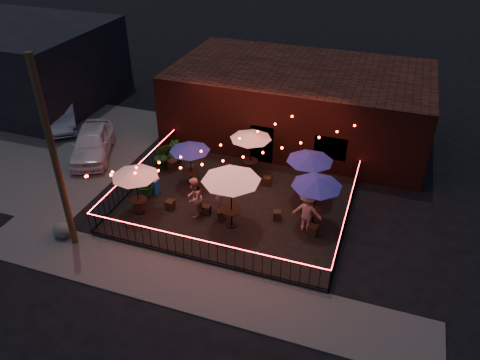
% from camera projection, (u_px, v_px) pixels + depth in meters
% --- Properties ---
extents(ground, '(110.00, 110.00, 0.00)m').
position_uv_depth(ground, '(220.00, 232.00, 19.93)').
color(ground, black).
rests_on(ground, ground).
extents(patio, '(10.00, 8.00, 0.15)m').
position_uv_depth(patio, '(235.00, 205.00, 21.48)').
color(patio, black).
rests_on(patio, ground).
extents(sidewalk, '(18.00, 2.50, 0.05)m').
position_uv_depth(sidewalk, '(188.00, 284.00, 17.34)').
color(sidewalk, '#464341').
rests_on(sidewalk, ground).
extents(parking_lot, '(11.00, 12.00, 0.02)m').
position_uv_depth(parking_lot, '(48.00, 145.00, 26.44)').
color(parking_lot, '#464341').
rests_on(parking_lot, ground).
extents(brick_building, '(14.00, 8.00, 4.00)m').
position_uv_depth(brick_building, '(300.00, 103.00, 26.49)').
color(brick_building, black).
rests_on(brick_building, ground).
extents(background_building, '(12.00, 9.00, 5.00)m').
position_uv_depth(background_building, '(14.00, 63.00, 30.72)').
color(background_building, black).
rests_on(background_building, ground).
extents(utility_pole, '(0.26, 0.26, 8.00)m').
position_uv_depth(utility_pole, '(55.00, 159.00, 17.21)').
color(utility_pole, '#3E2D19').
rests_on(utility_pole, ground).
extents(fence_front, '(10.00, 0.04, 1.04)m').
position_uv_depth(fence_front, '(200.00, 250.00, 17.99)').
color(fence_front, black).
rests_on(fence_front, patio).
extents(fence_left, '(0.04, 8.00, 1.04)m').
position_uv_depth(fence_left, '(138.00, 175.00, 22.55)').
color(fence_left, black).
rests_on(fence_left, patio).
extents(fence_right, '(0.04, 8.00, 1.04)m').
position_uv_depth(fence_right, '(346.00, 217.00, 19.77)').
color(fence_right, black).
rests_on(fence_right, patio).
extents(festoon_lights, '(10.02, 8.72, 1.32)m').
position_uv_depth(festoon_lights, '(211.00, 158.00, 20.20)').
color(festoon_lights, '#FF220E').
rests_on(festoon_lights, ground).
extents(cafe_table_0, '(2.44, 2.44, 2.24)m').
position_uv_depth(cafe_table_0, '(135.00, 173.00, 19.78)').
color(cafe_table_0, black).
rests_on(cafe_table_0, patio).
extents(cafe_table_1, '(2.46, 2.46, 2.14)m').
position_uv_depth(cafe_table_1, '(190.00, 148.00, 21.82)').
color(cafe_table_1, black).
rests_on(cafe_table_1, patio).
extents(cafe_table_2, '(3.24, 3.24, 2.71)m').
position_uv_depth(cafe_table_2, '(231.00, 177.00, 18.75)').
color(cafe_table_2, black).
rests_on(cafe_table_2, patio).
extents(cafe_table_3, '(2.35, 2.35, 2.27)m').
position_uv_depth(cafe_table_3, '(251.00, 136.00, 22.59)').
color(cafe_table_3, black).
rests_on(cafe_table_3, patio).
extents(cafe_table_4, '(2.70, 2.70, 2.33)m').
position_uv_depth(cafe_table_4, '(317.00, 183.00, 19.00)').
color(cafe_table_4, black).
rests_on(cafe_table_4, patio).
extents(cafe_table_5, '(2.75, 2.75, 2.33)m').
position_uv_depth(cafe_table_5, '(310.00, 158.00, 20.69)').
color(cafe_table_5, black).
rests_on(cafe_table_5, patio).
extents(bistro_chair_0, '(0.42, 0.42, 0.44)m').
position_uv_depth(bistro_chair_0, '(139.00, 208.00, 20.81)').
color(bistro_chair_0, black).
rests_on(bistro_chair_0, patio).
extents(bistro_chair_1, '(0.37, 0.37, 0.43)m').
position_uv_depth(bistro_chair_1, '(170.00, 205.00, 20.99)').
color(bistro_chair_1, black).
rests_on(bistro_chair_1, patio).
extents(bistro_chair_2, '(0.57, 0.57, 0.51)m').
position_uv_depth(bistro_chair_2, '(172.00, 165.00, 23.83)').
color(bistro_chair_2, black).
rests_on(bistro_chair_2, patio).
extents(bistro_chair_3, '(0.42, 0.42, 0.40)m').
position_uv_depth(bistro_chair_3, '(191.00, 169.00, 23.60)').
color(bistro_chair_3, black).
rests_on(bistro_chair_3, patio).
extents(bistro_chair_4, '(0.36, 0.36, 0.40)m').
position_uv_depth(bistro_chair_4, '(207.00, 210.00, 20.72)').
color(bistro_chair_4, black).
rests_on(bistro_chair_4, patio).
extents(bistro_chair_5, '(0.46, 0.46, 0.42)m').
position_uv_depth(bistro_chair_5, '(221.00, 215.00, 20.39)').
color(bistro_chair_5, black).
rests_on(bistro_chair_5, patio).
extents(bistro_chair_6, '(0.48, 0.48, 0.44)m').
position_uv_depth(bistro_chair_6, '(248.00, 173.00, 23.23)').
color(bistro_chair_6, black).
rests_on(bistro_chair_6, patio).
extents(bistro_chair_7, '(0.42, 0.42, 0.41)m').
position_uv_depth(bistro_chair_7, '(267.00, 181.00, 22.68)').
color(bistro_chair_7, black).
rests_on(bistro_chair_7, patio).
extents(bistro_chair_8, '(0.43, 0.43, 0.40)m').
position_uv_depth(bistro_chair_8, '(277.00, 215.00, 20.38)').
color(bistro_chair_8, black).
rests_on(bistro_chair_8, patio).
extents(bistro_chair_9, '(0.45, 0.45, 0.47)m').
position_uv_depth(bistro_chair_9, '(313.00, 230.00, 19.44)').
color(bistro_chair_9, black).
rests_on(bistro_chair_9, patio).
extents(bistro_chair_10, '(0.51, 0.51, 0.46)m').
position_uv_depth(bistro_chair_10, '(309.00, 188.00, 22.13)').
color(bistro_chair_10, black).
rests_on(bistro_chair_10, patio).
extents(bistro_chair_11, '(0.42, 0.42, 0.41)m').
position_uv_depth(bistro_chair_11, '(328.00, 192.00, 21.88)').
color(bistro_chair_11, black).
rests_on(bistro_chair_11, patio).
extents(patron_a, '(0.59, 0.69, 1.59)m').
position_uv_depth(patron_a, '(219.00, 195.00, 20.59)').
color(patron_a, '#E3A996').
rests_on(patron_a, patio).
extents(patron_b, '(0.79, 0.98, 1.90)m').
position_uv_depth(patron_b, '(194.00, 198.00, 20.18)').
color(patron_b, tan).
rests_on(patron_b, patio).
extents(patron_c, '(1.24, 0.72, 1.91)m').
position_uv_depth(patron_c, '(307.00, 211.00, 19.37)').
color(patron_c, '#D79D88').
rests_on(patron_c, patio).
extents(potted_shrub_a, '(1.49, 1.40, 1.35)m').
position_uv_depth(potted_shrub_a, '(146.00, 183.00, 21.64)').
color(potted_shrub_a, '#1D3F12').
rests_on(potted_shrub_a, patio).
extents(potted_shrub_b, '(1.02, 0.91, 1.54)m').
position_uv_depth(potted_shrub_b, '(162.00, 156.00, 23.54)').
color(potted_shrub_b, '#133A0D').
rests_on(potted_shrub_b, patio).
extents(potted_shrub_c, '(0.75, 0.75, 1.24)m').
position_uv_depth(potted_shrub_c, '(175.00, 152.00, 24.24)').
color(potted_shrub_c, '#15410C').
rests_on(potted_shrub_c, patio).
extents(cooler, '(0.63, 0.49, 0.76)m').
position_uv_depth(cooler, '(153.00, 185.00, 22.02)').
color(cooler, '#0F56AF').
rests_on(cooler, patio).
extents(boulder, '(1.07, 0.99, 0.69)m').
position_uv_depth(boulder, '(63.00, 230.00, 19.51)').
color(boulder, '#41413C').
rests_on(boulder, ground).
extents(car_white, '(3.66, 5.02, 1.59)m').
position_uv_depth(car_white, '(92.00, 143.00, 25.04)').
color(car_white, silver).
rests_on(car_white, ground).
extents(car_silver, '(4.35, 4.85, 1.60)m').
position_uv_depth(car_silver, '(60.00, 113.00, 28.20)').
color(car_silver, '#A9A9B1').
rests_on(car_silver, ground).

